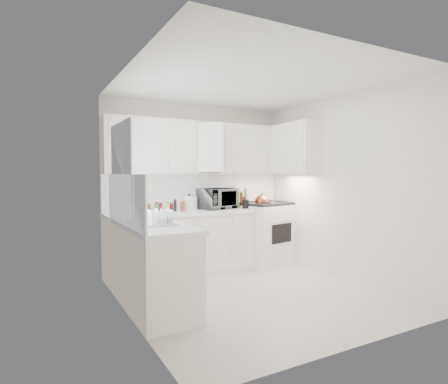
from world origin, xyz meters
TOP-DOWN VIEW (x-y plane):
  - floor at (0.00, 0.00)m, footprint 3.20×3.20m
  - ceiling at (0.00, 0.00)m, footprint 3.20×3.20m
  - wall_back at (0.00, 1.60)m, footprint 3.00×0.00m
  - wall_front at (0.00, -1.60)m, footprint 3.00×0.00m
  - wall_left at (-1.50, 0.00)m, footprint 0.00×3.20m
  - wall_right at (1.50, 0.00)m, footprint 0.00×3.20m
  - window_blinds at (-1.48, 0.35)m, footprint 0.06×0.96m
  - lower_cabinets_back at (-0.39, 1.30)m, footprint 2.22×0.60m
  - lower_cabinets_left at (-1.20, 0.20)m, footprint 0.60×1.60m
  - countertop_back at (-0.39, 1.29)m, footprint 2.24×0.64m
  - countertop_left at (-1.19, 0.20)m, footprint 0.64×1.62m
  - backsplash_back at (0.00, 1.59)m, footprint 2.98×0.02m
  - backsplash_left at (-1.49, 0.20)m, footprint 0.02×1.60m
  - upper_cabinets_back at (0.00, 1.44)m, footprint 3.00×0.33m
  - upper_cabinets_right at (1.33, 0.82)m, footprint 0.33×0.90m
  - sink at (-1.19, 0.55)m, footprint 0.42×0.38m
  - stove at (1.09, 1.26)m, footprint 0.99×0.87m
  - tea_kettle at (0.91, 1.10)m, footprint 0.33×0.29m
  - frying_pan at (1.27, 1.42)m, footprint 0.36×0.50m
  - microwave at (0.24, 1.36)m, footprint 0.65×0.49m
  - rice_cooker at (-0.23, 1.40)m, footprint 0.25×0.25m
  - paper_towel at (0.00, 1.52)m, footprint 0.12×0.12m
  - utensil_crock at (0.65, 1.17)m, footprint 0.12×0.12m
  - dish_rack at (-1.17, -0.01)m, footprint 0.38×0.30m
  - spice_left_0 at (-0.85, 1.42)m, footprint 0.06×0.06m
  - spice_left_1 at (-0.78, 1.33)m, footprint 0.06×0.06m
  - spice_left_2 at (-0.70, 1.42)m, footprint 0.06×0.06m
  - spice_left_3 at (-0.62, 1.33)m, footprint 0.06×0.06m
  - spice_left_4 at (-0.55, 1.42)m, footprint 0.06×0.06m
  - spice_left_5 at (-0.47, 1.33)m, footprint 0.06×0.06m
  - spice_left_6 at (-0.40, 1.42)m, footprint 0.06×0.06m
  - sauce_right_0 at (0.58, 1.46)m, footprint 0.06×0.06m
  - sauce_right_1 at (0.64, 1.40)m, footprint 0.06×0.06m
  - sauce_right_2 at (0.69, 1.46)m, footprint 0.06×0.06m
  - sauce_right_3 at (0.74, 1.40)m, footprint 0.06×0.06m

SIDE VIEW (x-z plane):
  - floor at x=0.00m, z-range 0.00..0.00m
  - lower_cabinets_back at x=-0.39m, z-range 0.00..0.90m
  - lower_cabinets_left at x=-1.20m, z-range 0.00..0.90m
  - stove at x=1.09m, z-range 0.00..1.32m
  - countertop_back at x=-0.39m, z-range 0.90..0.95m
  - countertop_left at x=-1.19m, z-range 0.90..0.95m
  - frying_pan at x=1.27m, z-range 0.95..0.99m
  - spice_left_0 at x=-0.85m, z-range 0.95..1.08m
  - spice_left_1 at x=-0.78m, z-range 0.95..1.08m
  - spice_left_2 at x=-0.70m, z-range 0.95..1.08m
  - spice_left_3 at x=-0.62m, z-range 0.95..1.08m
  - spice_left_4 at x=-0.55m, z-range 0.95..1.08m
  - spice_left_5 at x=-0.47m, z-range 0.95..1.08m
  - spice_left_6 at x=-0.40m, z-range 0.95..1.08m
  - sauce_right_0 at x=0.58m, z-range 0.95..1.14m
  - sauce_right_1 at x=0.64m, z-range 0.95..1.14m
  - sauce_right_2 at x=0.69m, z-range 0.95..1.14m
  - sauce_right_3 at x=0.74m, z-range 0.95..1.14m
  - dish_rack at x=-1.17m, z-range 0.95..1.15m
  - sink at x=-1.19m, z-range 0.92..1.22m
  - tea_kettle at x=0.91m, z-range 0.94..1.21m
  - rice_cooker at x=-0.23m, z-range 0.95..1.20m
  - paper_towel at x=0.00m, z-range 0.95..1.22m
  - utensil_crock at x=0.65m, z-range 0.95..1.28m
  - microwave at x=0.24m, z-range 0.95..1.34m
  - backsplash_back at x=0.00m, z-range 0.95..1.50m
  - backsplash_left at x=-1.49m, z-range 0.95..1.50m
  - wall_back at x=0.00m, z-range -0.20..2.80m
  - wall_front at x=0.00m, z-range -0.20..2.80m
  - wall_left at x=-1.50m, z-range -0.30..2.90m
  - wall_right at x=1.50m, z-range -0.30..2.90m
  - upper_cabinets_back at x=0.00m, z-range 1.10..1.90m
  - upper_cabinets_right at x=1.33m, z-range 1.10..1.90m
  - window_blinds at x=-1.48m, z-range 1.02..2.08m
  - ceiling at x=0.00m, z-range 2.60..2.60m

